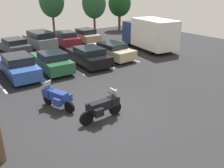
{
  "coord_description": "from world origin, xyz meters",
  "views": [
    {
      "loc": [
        -5.8,
        -8.42,
        5.79
      ],
      "look_at": [
        1.46,
        1.33,
        0.84
      ],
      "focal_mm": 38.27,
      "sensor_mm": 36.0,
      "label": 1
    }
  ],
  "objects_px": {
    "motorcycle_touring": "(103,107)",
    "car_champagne": "(111,50)",
    "car_blue": "(18,66)",
    "car_far_maroon": "(65,39)",
    "car_green": "(52,61)",
    "car_far_charcoal": "(14,46)",
    "car_far_grey": "(40,40)",
    "motorcycle_second": "(57,97)",
    "box_truck": "(150,33)",
    "car_black": "(88,56)",
    "car_far_tan": "(85,35)"
  },
  "relations": [
    {
      "from": "car_black",
      "to": "car_champagne",
      "type": "height_order",
      "value": "car_black"
    },
    {
      "from": "motorcycle_touring",
      "to": "car_green",
      "type": "bearing_deg",
      "value": 82.95
    },
    {
      "from": "car_green",
      "to": "car_far_tan",
      "type": "relative_size",
      "value": 1.05
    },
    {
      "from": "car_blue",
      "to": "box_truck",
      "type": "bearing_deg",
      "value": 0.87
    },
    {
      "from": "motorcycle_touring",
      "to": "motorcycle_second",
      "type": "relative_size",
      "value": 1.12
    },
    {
      "from": "car_far_charcoal",
      "to": "car_blue",
      "type": "bearing_deg",
      "value": -103.44
    },
    {
      "from": "car_far_charcoal",
      "to": "box_truck",
      "type": "relative_size",
      "value": 0.72
    },
    {
      "from": "car_blue",
      "to": "car_far_grey",
      "type": "bearing_deg",
      "value": 58.4
    },
    {
      "from": "car_black",
      "to": "car_far_charcoal",
      "type": "bearing_deg",
      "value": 116.81
    },
    {
      "from": "car_green",
      "to": "box_truck",
      "type": "bearing_deg",
      "value": 2.24
    },
    {
      "from": "car_blue",
      "to": "car_far_charcoal",
      "type": "height_order",
      "value": "car_blue"
    },
    {
      "from": "motorcycle_second",
      "to": "car_far_tan",
      "type": "distance_m",
      "value": 16.12
    },
    {
      "from": "motorcycle_touring",
      "to": "box_truck",
      "type": "relative_size",
      "value": 0.36
    },
    {
      "from": "car_champagne",
      "to": "car_far_grey",
      "type": "bearing_deg",
      "value": 117.16
    },
    {
      "from": "car_far_tan",
      "to": "car_black",
      "type": "bearing_deg",
      "value": -118.98
    },
    {
      "from": "motorcycle_second",
      "to": "car_far_charcoal",
      "type": "bearing_deg",
      "value": 83.29
    },
    {
      "from": "car_far_tan",
      "to": "box_truck",
      "type": "xyz_separation_m",
      "value": [
        3.3,
        -6.89,
        0.87
      ]
    },
    {
      "from": "car_far_charcoal",
      "to": "car_far_maroon",
      "type": "height_order",
      "value": "car_far_maroon"
    },
    {
      "from": "motorcycle_touring",
      "to": "car_champagne",
      "type": "xyz_separation_m",
      "value": [
        6.52,
        8.16,
        0.03
      ]
    },
    {
      "from": "car_blue",
      "to": "motorcycle_second",
      "type": "bearing_deg",
      "value": -88.93
    },
    {
      "from": "car_blue",
      "to": "car_green",
      "type": "height_order",
      "value": "car_blue"
    },
    {
      "from": "car_far_tan",
      "to": "box_truck",
      "type": "relative_size",
      "value": 0.68
    },
    {
      "from": "car_green",
      "to": "car_far_tan",
      "type": "xyz_separation_m",
      "value": [
        7.19,
        7.3,
        -0.0
      ]
    },
    {
      "from": "car_far_maroon",
      "to": "box_truck",
      "type": "height_order",
      "value": "box_truck"
    },
    {
      "from": "car_green",
      "to": "car_far_tan",
      "type": "bearing_deg",
      "value": 45.42
    },
    {
      "from": "car_green",
      "to": "car_blue",
      "type": "bearing_deg",
      "value": 174.77
    },
    {
      "from": "motorcycle_second",
      "to": "box_truck",
      "type": "xyz_separation_m",
      "value": [
        12.74,
        6.18,
        0.94
      ]
    },
    {
      "from": "car_blue",
      "to": "car_far_grey",
      "type": "xyz_separation_m",
      "value": [
        4.25,
        6.92,
        0.15
      ]
    },
    {
      "from": "motorcycle_second",
      "to": "car_green",
      "type": "xyz_separation_m",
      "value": [
        2.24,
        5.77,
        0.07
      ]
    },
    {
      "from": "car_black",
      "to": "car_far_charcoal",
      "type": "xyz_separation_m",
      "value": [
        -3.69,
        7.31,
        -0.02
      ]
    },
    {
      "from": "car_green",
      "to": "car_far_charcoal",
      "type": "relative_size",
      "value": 0.99
    },
    {
      "from": "motorcycle_second",
      "to": "car_blue",
      "type": "xyz_separation_m",
      "value": [
        -0.11,
        5.99,
        0.1
      ]
    },
    {
      "from": "car_green",
      "to": "car_far_maroon",
      "type": "relative_size",
      "value": 0.96
    },
    {
      "from": "car_far_grey",
      "to": "car_far_tan",
      "type": "bearing_deg",
      "value": 1.77
    },
    {
      "from": "car_green",
      "to": "box_truck",
      "type": "xyz_separation_m",
      "value": [
        10.49,
        0.41,
        0.87
      ]
    },
    {
      "from": "motorcycle_second",
      "to": "car_champagne",
      "type": "height_order",
      "value": "same"
    },
    {
      "from": "car_far_grey",
      "to": "box_truck",
      "type": "height_order",
      "value": "box_truck"
    },
    {
      "from": "car_far_tan",
      "to": "motorcycle_touring",
      "type": "bearing_deg",
      "value": -118.04
    },
    {
      "from": "car_blue",
      "to": "car_far_maroon",
      "type": "relative_size",
      "value": 1.03
    },
    {
      "from": "motorcycle_second",
      "to": "car_far_grey",
      "type": "bearing_deg",
      "value": 72.2
    },
    {
      "from": "car_green",
      "to": "car_black",
      "type": "relative_size",
      "value": 0.98
    },
    {
      "from": "car_blue",
      "to": "car_far_maroon",
      "type": "bearing_deg",
      "value": 44.22
    },
    {
      "from": "motorcycle_second",
      "to": "car_blue",
      "type": "height_order",
      "value": "car_blue"
    },
    {
      "from": "motorcycle_touring",
      "to": "car_black",
      "type": "bearing_deg",
      "value": 62.92
    },
    {
      "from": "car_green",
      "to": "car_black",
      "type": "distance_m",
      "value": 2.97
    },
    {
      "from": "car_blue",
      "to": "car_far_grey",
      "type": "relative_size",
      "value": 1.13
    },
    {
      "from": "motorcycle_second",
      "to": "box_truck",
      "type": "relative_size",
      "value": 0.32
    },
    {
      "from": "box_truck",
      "to": "motorcycle_second",
      "type": "bearing_deg",
      "value": -154.1
    },
    {
      "from": "car_far_grey",
      "to": "box_truck",
      "type": "xyz_separation_m",
      "value": [
        8.59,
        -6.72,
        0.7
      ]
    },
    {
      "from": "motorcycle_touring",
      "to": "motorcycle_second",
      "type": "distance_m",
      "value": 2.62
    }
  ]
}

